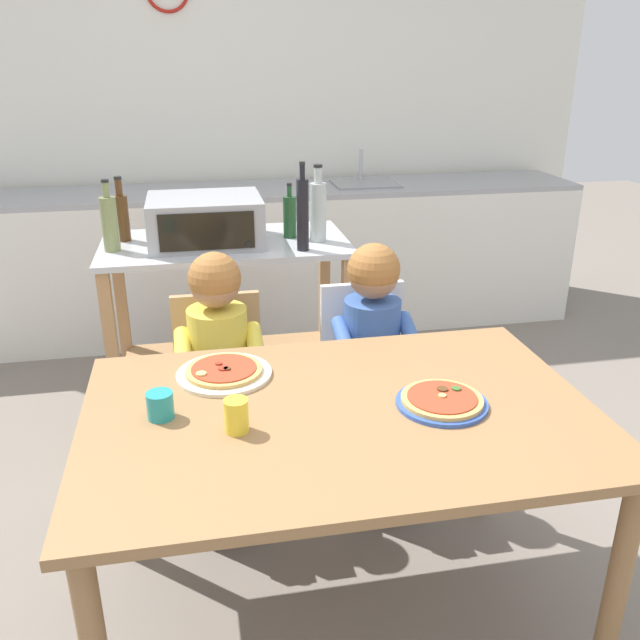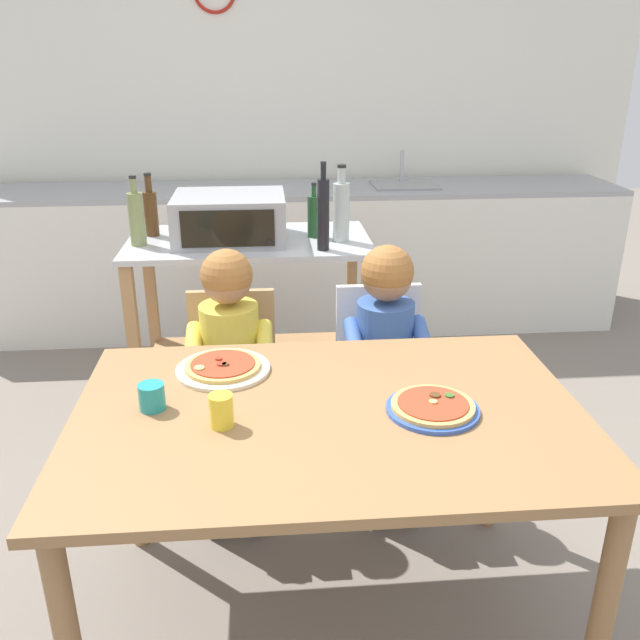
{
  "view_description": "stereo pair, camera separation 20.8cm",
  "coord_description": "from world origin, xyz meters",
  "px_view_note": "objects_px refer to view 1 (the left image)",
  "views": [
    {
      "loc": [
        -0.37,
        -1.59,
        1.69
      ],
      "look_at": [
        0.0,
        0.3,
        0.91
      ],
      "focal_mm": 37.43,
      "sensor_mm": 36.0,
      "label": 1
    },
    {
      "loc": [
        -0.16,
        -1.62,
        1.69
      ],
      "look_at": [
        0.0,
        0.3,
        0.91
      ],
      "focal_mm": 37.43,
      "sensor_mm": 36.0,
      "label": 2
    }
  ],
  "objects_px": {
    "bottle_squat_spirits": "(110,223)",
    "dining_chair_left": "(221,384)",
    "child_in_blue_striped_shirt": "(376,340)",
    "drinking_cup_teal": "(160,405)",
    "bottle_brown_beer": "(303,213)",
    "pizza_plate_blue_rimmed": "(442,401)",
    "toaster_oven": "(205,220)",
    "drinking_cup_yellow": "(236,416)",
    "bottle_clear_vinegar": "(318,210)",
    "bottle_dark_olive_oil": "(290,216)",
    "bottle_slim_sauce": "(122,215)",
    "pizza_plate_cream": "(224,372)",
    "dining_chair_right": "(366,370)",
    "dining_table": "(340,438)",
    "child_in_yellow_shirt": "(220,356)",
    "kitchen_island_cart": "(229,305)"
  },
  "relations": [
    {
      "from": "dining_chair_left",
      "to": "pizza_plate_blue_rimmed",
      "type": "relative_size",
      "value": 3.14
    },
    {
      "from": "child_in_blue_striped_shirt",
      "to": "drinking_cup_teal",
      "type": "xyz_separation_m",
      "value": [
        -0.78,
        -0.61,
        0.13
      ]
    },
    {
      "from": "bottle_brown_beer",
      "to": "child_in_blue_striped_shirt",
      "type": "bearing_deg",
      "value": -64.64
    },
    {
      "from": "bottle_clear_vinegar",
      "to": "pizza_plate_cream",
      "type": "xyz_separation_m",
      "value": [
        -0.48,
        -0.95,
        -0.28
      ]
    },
    {
      "from": "child_in_blue_striped_shirt",
      "to": "drinking_cup_teal",
      "type": "height_order",
      "value": "child_in_blue_striped_shirt"
    },
    {
      "from": "dining_table",
      "to": "toaster_oven",
      "type": "bearing_deg",
      "value": 103.83
    },
    {
      "from": "child_in_yellow_shirt",
      "to": "child_in_blue_striped_shirt",
      "type": "distance_m",
      "value": 0.59
    },
    {
      "from": "toaster_oven",
      "to": "drinking_cup_yellow",
      "type": "relative_size",
      "value": 5.22
    },
    {
      "from": "toaster_oven",
      "to": "bottle_squat_spirits",
      "type": "height_order",
      "value": "bottle_squat_spirits"
    },
    {
      "from": "dining_chair_right",
      "to": "pizza_plate_blue_rimmed",
      "type": "relative_size",
      "value": 3.14
    },
    {
      "from": "bottle_brown_beer",
      "to": "bottle_dark_olive_oil",
      "type": "distance_m",
      "value": 0.23
    },
    {
      "from": "dining_table",
      "to": "child_in_blue_striped_shirt",
      "type": "relative_size",
      "value": 1.41
    },
    {
      "from": "bottle_brown_beer",
      "to": "bottle_clear_vinegar",
      "type": "distance_m",
      "value": 0.16
    },
    {
      "from": "toaster_oven",
      "to": "child_in_blue_striped_shirt",
      "type": "relative_size",
      "value": 0.48
    },
    {
      "from": "bottle_squat_spirits",
      "to": "drinking_cup_teal",
      "type": "xyz_separation_m",
      "value": [
        0.21,
        -1.18,
        -0.23
      ]
    },
    {
      "from": "bottle_dark_olive_oil",
      "to": "pizza_plate_blue_rimmed",
      "type": "relative_size",
      "value": 0.94
    },
    {
      "from": "bottle_brown_beer",
      "to": "pizza_plate_blue_rimmed",
      "type": "relative_size",
      "value": 1.42
    },
    {
      "from": "bottle_slim_sauce",
      "to": "bottle_squat_spirits",
      "type": "relative_size",
      "value": 0.94
    },
    {
      "from": "bottle_slim_sauce",
      "to": "pizza_plate_cream",
      "type": "bearing_deg",
      "value": -71.98
    },
    {
      "from": "bottle_slim_sauce",
      "to": "dining_chair_left",
      "type": "height_order",
      "value": "bottle_slim_sauce"
    },
    {
      "from": "dining_chair_left",
      "to": "pizza_plate_cream",
      "type": "relative_size",
      "value": 2.77
    },
    {
      "from": "dining_table",
      "to": "drinking_cup_teal",
      "type": "distance_m",
      "value": 0.51
    },
    {
      "from": "child_in_blue_striped_shirt",
      "to": "pizza_plate_cream",
      "type": "bearing_deg",
      "value": -147.06
    },
    {
      "from": "dining_table",
      "to": "drinking_cup_teal",
      "type": "height_order",
      "value": "drinking_cup_teal"
    },
    {
      "from": "pizza_plate_blue_rimmed",
      "to": "drinking_cup_yellow",
      "type": "bearing_deg",
      "value": -177.2
    },
    {
      "from": "bottle_dark_olive_oil",
      "to": "bottle_slim_sauce",
      "type": "bearing_deg",
      "value": 173.24
    },
    {
      "from": "bottle_squat_spirits",
      "to": "dining_chair_left",
      "type": "relative_size",
      "value": 0.37
    },
    {
      "from": "toaster_oven",
      "to": "pizza_plate_cream",
      "type": "xyz_separation_m",
      "value": [
        0.01,
        -1.01,
        -0.24
      ]
    },
    {
      "from": "drinking_cup_yellow",
      "to": "bottle_slim_sauce",
      "type": "bearing_deg",
      "value": 104.62
    },
    {
      "from": "pizza_plate_cream",
      "to": "drinking_cup_yellow",
      "type": "bearing_deg",
      "value": -87.55
    },
    {
      "from": "child_in_blue_striped_shirt",
      "to": "bottle_brown_beer",
      "type": "bearing_deg",
      "value": 115.36
    },
    {
      "from": "bottle_brown_beer",
      "to": "pizza_plate_cream",
      "type": "bearing_deg",
      "value": -115.35
    },
    {
      "from": "pizza_plate_blue_rimmed",
      "to": "drinking_cup_yellow",
      "type": "xyz_separation_m",
      "value": [
        -0.58,
        -0.03,
        0.03
      ]
    },
    {
      "from": "bottle_squat_spirits",
      "to": "drinking_cup_yellow",
      "type": "relative_size",
      "value": 3.25
    },
    {
      "from": "kitchen_island_cart",
      "to": "pizza_plate_blue_rimmed",
      "type": "relative_size",
      "value": 4.17
    },
    {
      "from": "bottle_dark_olive_oil",
      "to": "dining_table",
      "type": "bearing_deg",
      "value": -92.55
    },
    {
      "from": "child_in_blue_striped_shirt",
      "to": "drinking_cup_teal",
      "type": "distance_m",
      "value": 0.99
    },
    {
      "from": "toaster_oven",
      "to": "bottle_squat_spirits",
      "type": "xyz_separation_m",
      "value": [
        -0.39,
        -0.05,
        0.02
      ]
    },
    {
      "from": "dining_table",
      "to": "pizza_plate_blue_rimmed",
      "type": "xyz_separation_m",
      "value": [
        0.29,
        -0.03,
        0.11
      ]
    },
    {
      "from": "pizza_plate_cream",
      "to": "pizza_plate_blue_rimmed",
      "type": "distance_m",
      "value": 0.67
    },
    {
      "from": "bottle_brown_beer",
      "to": "child_in_yellow_shirt",
      "type": "relative_size",
      "value": 0.36
    },
    {
      "from": "dining_chair_left",
      "to": "child_in_blue_striped_shirt",
      "type": "height_order",
      "value": "child_in_blue_striped_shirt"
    },
    {
      "from": "kitchen_island_cart",
      "to": "bottle_squat_spirits",
      "type": "relative_size",
      "value": 3.61
    },
    {
      "from": "dining_chair_left",
      "to": "pizza_plate_blue_rimmed",
      "type": "bearing_deg",
      "value": -53.18
    },
    {
      "from": "dining_table",
      "to": "pizza_plate_blue_rimmed",
      "type": "bearing_deg",
      "value": -6.32
    },
    {
      "from": "child_in_yellow_shirt",
      "to": "drinking_cup_yellow",
      "type": "xyz_separation_m",
      "value": [
        0.01,
        -0.7,
        0.15
      ]
    },
    {
      "from": "bottle_dark_olive_oil",
      "to": "drinking_cup_teal",
      "type": "xyz_separation_m",
      "value": [
        -0.55,
        -1.25,
        -0.21
      ]
    },
    {
      "from": "bottle_squat_spirits",
      "to": "bottle_dark_olive_oil",
      "type": "height_order",
      "value": "bottle_squat_spirits"
    },
    {
      "from": "bottle_brown_beer",
      "to": "bottle_squat_spirits",
      "type": "height_order",
      "value": "bottle_brown_beer"
    },
    {
      "from": "bottle_squat_spirits",
      "to": "dining_chair_right",
      "type": "bearing_deg",
      "value": -24.61
    }
  ]
}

